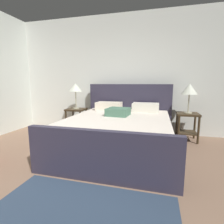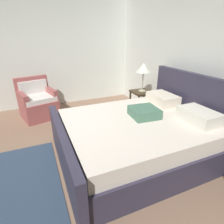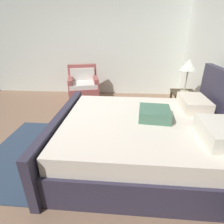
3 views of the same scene
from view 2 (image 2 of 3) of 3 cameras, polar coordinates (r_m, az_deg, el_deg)
ground_plane at (r=3.00m, az=-20.27°, el=-15.67°), size 5.30×5.36×0.02m
wall_back at (r=3.63m, az=25.43°, el=15.24°), size 5.42×0.12×2.88m
wall_side_left at (r=5.12m, az=-25.35°, el=16.90°), size 0.12×5.48×2.88m
bed at (r=2.93m, az=8.51°, el=-6.99°), size 1.97×2.32×1.21m
nightstand_left at (r=4.32m, az=9.10°, el=3.89°), size 0.44×0.44×0.60m
table_lamp_left at (r=4.15m, az=9.72°, el=13.16°), size 0.32×0.32×0.62m
armchair at (r=4.56m, az=-22.00°, el=2.76°), size 0.89×0.88×0.90m
area_rug at (r=2.80m, az=-27.13°, el=-19.84°), size 1.81×1.04×0.01m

